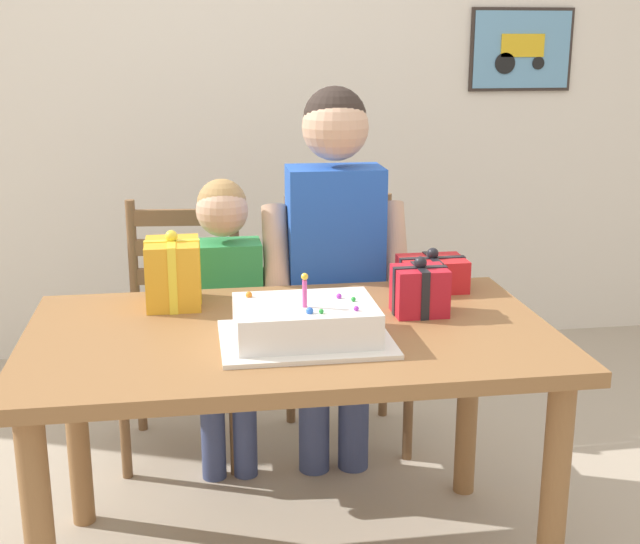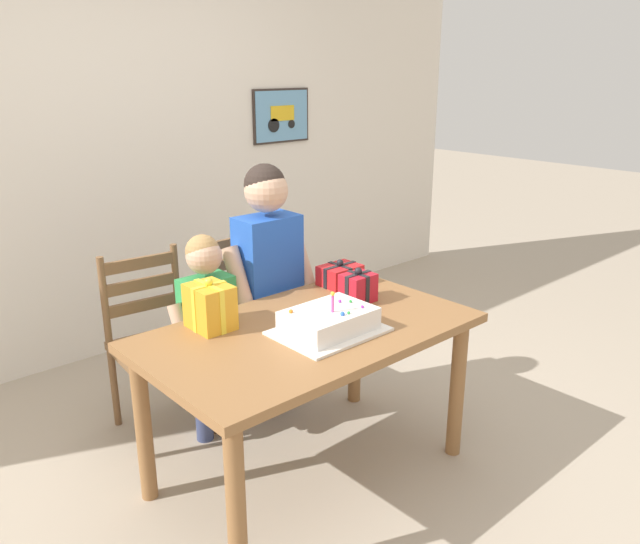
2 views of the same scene
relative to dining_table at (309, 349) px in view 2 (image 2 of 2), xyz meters
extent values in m
plane|color=tan|center=(0.00, 0.00, -0.63)|extent=(20.00, 20.00, 0.00)
cube|color=silver|center=(0.00, 1.91, 0.67)|extent=(6.40, 0.08, 2.60)
cube|color=#332823|center=(1.35, 1.86, 0.81)|extent=(0.51, 0.02, 0.39)
cube|color=#669EC6|center=(1.35, 1.85, 0.81)|extent=(0.48, 0.01, 0.36)
cube|color=gold|center=(1.35, 1.84, 0.83)|extent=(0.22, 0.01, 0.11)
cylinder|color=black|center=(1.27, 1.84, 0.75)|extent=(0.10, 0.01, 0.10)
cylinder|color=black|center=(1.43, 1.84, 0.75)|extent=(0.06, 0.01, 0.06)
cube|color=olive|center=(0.00, 0.00, 0.08)|extent=(1.42, 0.84, 0.04)
cylinder|color=olive|center=(-0.63, -0.34, -0.29)|extent=(0.07, 0.07, 0.69)
cylinder|color=olive|center=(0.63, -0.34, -0.29)|extent=(0.07, 0.07, 0.69)
cylinder|color=olive|center=(-0.63, 0.34, -0.29)|extent=(0.07, 0.07, 0.69)
cylinder|color=olive|center=(0.63, 0.34, -0.29)|extent=(0.07, 0.07, 0.69)
cube|color=white|center=(0.03, -0.10, 0.11)|extent=(0.44, 0.34, 0.01)
cube|color=white|center=(0.03, -0.10, 0.16)|extent=(0.36, 0.26, 0.09)
cylinder|color=#E04C9E|center=(0.02, -0.13, 0.24)|extent=(0.01, 0.01, 0.07)
sphere|color=yellow|center=(0.02, -0.13, 0.28)|extent=(0.02, 0.02, 0.02)
sphere|color=purple|center=(0.14, -0.18, 0.21)|extent=(0.01, 0.01, 0.01)
sphere|color=green|center=(0.15, -0.10, 0.21)|extent=(0.01, 0.01, 0.01)
sphere|color=purple|center=(0.12, -0.07, 0.21)|extent=(0.01, 0.01, 0.01)
sphere|color=blue|center=(0.03, -0.18, 0.21)|extent=(0.02, 0.02, 0.02)
sphere|color=orange|center=(-0.11, -0.02, 0.21)|extent=(0.02, 0.02, 0.02)
sphere|color=green|center=(0.05, -0.19, 0.21)|extent=(0.01, 0.01, 0.01)
cube|color=red|center=(0.38, 0.08, 0.17)|extent=(0.15, 0.12, 0.14)
cube|color=black|center=(0.38, 0.08, 0.17)|extent=(0.15, 0.02, 0.14)
cube|color=black|center=(0.38, 0.08, 0.17)|extent=(0.02, 0.13, 0.14)
sphere|color=black|center=(0.38, 0.08, 0.25)|extent=(0.04, 0.04, 0.04)
cube|color=red|center=(0.48, 0.31, 0.15)|extent=(0.20, 0.15, 0.10)
cube|color=black|center=(0.48, 0.31, 0.15)|extent=(0.21, 0.02, 0.11)
cube|color=black|center=(0.48, 0.31, 0.15)|extent=(0.02, 0.16, 0.11)
sphere|color=black|center=(0.48, 0.31, 0.22)|extent=(0.04, 0.04, 0.04)
cube|color=gold|center=(-0.31, 0.28, 0.20)|extent=(0.15, 0.19, 0.19)
cube|color=yellow|center=(-0.31, 0.28, 0.20)|extent=(0.16, 0.02, 0.20)
cube|color=yellow|center=(-0.31, 0.28, 0.20)|extent=(0.02, 0.20, 0.20)
sphere|color=yellow|center=(-0.31, 0.28, 0.31)|extent=(0.04, 0.04, 0.04)
cube|color=brown|center=(-0.30, 0.78, -0.18)|extent=(0.46, 0.46, 0.04)
cylinder|color=brown|center=(-0.13, 0.58, -0.42)|extent=(0.04, 0.04, 0.43)
cylinder|color=brown|center=(-0.51, 0.61, -0.42)|extent=(0.04, 0.04, 0.43)
cylinder|color=brown|center=(-0.10, 0.95, -0.42)|extent=(0.04, 0.04, 0.43)
cylinder|color=brown|center=(-0.48, 0.99, -0.42)|extent=(0.04, 0.04, 0.43)
cylinder|color=brown|center=(-0.10, 0.95, 0.06)|extent=(0.04, 0.04, 0.45)
cylinder|color=brown|center=(-0.48, 0.99, 0.06)|extent=(0.04, 0.04, 0.45)
cube|color=brown|center=(-0.29, 0.97, 0.00)|extent=(0.36, 0.06, 0.06)
cube|color=brown|center=(-0.29, 0.97, 0.11)|extent=(0.36, 0.06, 0.06)
cube|color=brown|center=(-0.29, 0.97, 0.22)|extent=(0.36, 0.06, 0.06)
cube|color=brown|center=(0.30, 0.78, -0.18)|extent=(0.43, 0.43, 0.04)
cylinder|color=brown|center=(0.50, 0.59, -0.42)|extent=(0.04, 0.04, 0.43)
cylinder|color=brown|center=(0.12, 0.59, -0.42)|extent=(0.04, 0.04, 0.43)
cylinder|color=brown|center=(0.49, 0.97, -0.42)|extent=(0.04, 0.04, 0.43)
cylinder|color=brown|center=(0.11, 0.97, -0.42)|extent=(0.04, 0.04, 0.43)
cylinder|color=brown|center=(0.49, 0.97, 0.06)|extent=(0.04, 0.04, 0.45)
cylinder|color=brown|center=(0.11, 0.97, 0.06)|extent=(0.04, 0.04, 0.45)
cube|color=brown|center=(0.30, 0.97, 0.00)|extent=(0.36, 0.03, 0.06)
cube|color=brown|center=(0.30, 0.97, 0.11)|extent=(0.36, 0.03, 0.06)
cube|color=brown|center=(0.30, 0.97, 0.22)|extent=(0.36, 0.03, 0.06)
cylinder|color=#38426B|center=(0.29, 0.56, -0.38)|extent=(0.11, 0.11, 0.51)
cylinder|color=#38426B|center=(0.15, 0.57, -0.38)|extent=(0.11, 0.11, 0.51)
cube|color=blue|center=(0.22, 0.56, 0.17)|extent=(0.32, 0.20, 0.58)
cylinder|color=tan|center=(0.42, 0.52, 0.15)|extent=(0.09, 0.24, 0.39)
cylinder|color=tan|center=(0.02, 0.53, 0.15)|extent=(0.09, 0.24, 0.39)
sphere|color=tan|center=(0.22, 0.56, 0.58)|extent=(0.22, 0.22, 0.22)
sphere|color=#2D231E|center=(0.22, 0.57, 0.61)|extent=(0.21, 0.21, 0.21)
cylinder|color=#38426B|center=(-0.10, 0.56, -0.43)|extent=(0.08, 0.08, 0.40)
cylinder|color=#38426B|center=(-0.21, 0.56, -0.43)|extent=(0.08, 0.08, 0.40)
cube|color=#2D934C|center=(-0.15, 0.56, -0.01)|extent=(0.25, 0.15, 0.45)
cylinder|color=tan|center=(0.00, 0.54, -0.02)|extent=(0.07, 0.19, 0.30)
cylinder|color=tan|center=(-0.31, 0.53, -0.02)|extent=(0.07, 0.19, 0.30)
sphere|color=tan|center=(-0.15, 0.56, 0.32)|extent=(0.17, 0.17, 0.17)
sphere|color=#A87F4C|center=(-0.15, 0.57, 0.34)|extent=(0.16, 0.16, 0.16)
camera|label=1|loc=(-0.25, -2.14, 0.85)|focal=47.42mm
camera|label=2|loc=(-1.62, -1.88, 1.16)|focal=35.30mm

